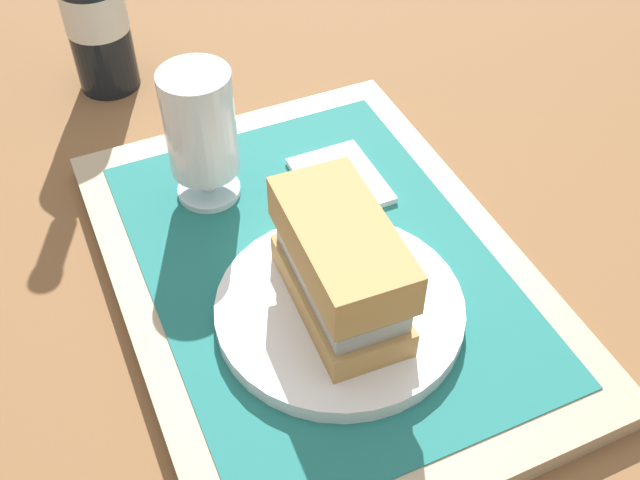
{
  "coord_description": "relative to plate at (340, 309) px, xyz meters",
  "views": [
    {
      "loc": [
        -0.38,
        0.17,
        0.48
      ],
      "look_at": [
        0.0,
        0.0,
        0.05
      ],
      "focal_mm": 42.71,
      "sensor_mm": 36.0,
      "label": 1
    }
  ],
  "objects": [
    {
      "name": "plate",
      "position": [
        0.0,
        0.0,
        0.0
      ],
      "size": [
        0.19,
        0.19,
        0.01
      ],
      "primitive_type": "cylinder",
      "color": "white",
      "rests_on": "placemat"
    },
    {
      "name": "sandwich",
      "position": [
        0.0,
        -0.0,
        0.05
      ],
      "size": [
        0.13,
        0.07,
        0.08
      ],
      "rotation": [
        0.0,
        0.0,
        -0.04
      ],
      "color": "tan",
      "rests_on": "plate"
    },
    {
      "name": "tray",
      "position": [
        0.05,
        -0.01,
        -0.02
      ],
      "size": [
        0.44,
        0.32,
        0.02
      ],
      "primitive_type": "cube",
      "color": "tan",
      "rests_on": "ground_plane"
    },
    {
      "name": "beer_glass",
      "position": [
        0.17,
        0.05,
        0.06
      ],
      "size": [
        0.06,
        0.06,
        0.12
      ],
      "color": "silver",
      "rests_on": "placemat"
    },
    {
      "name": "ground_plane",
      "position": [
        0.05,
        -0.01,
        -0.03
      ],
      "size": [
        3.0,
        3.0,
        0.0
      ],
      "primitive_type": "plane",
      "color": "brown"
    },
    {
      "name": "placemat",
      "position": [
        0.05,
        -0.01,
        -0.01
      ],
      "size": [
        0.38,
        0.27,
        0.0
      ],
      "primitive_type": "cube",
      "color": "#1E6B66",
      "rests_on": "tray"
    },
    {
      "name": "napkin_folded",
      "position": [
        0.14,
        -0.07,
        -0.0
      ],
      "size": [
        0.09,
        0.07,
        0.01
      ],
      "primitive_type": "cube",
      "color": "white",
      "rests_on": "placemat"
    }
  ]
}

